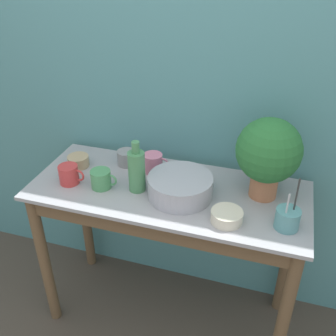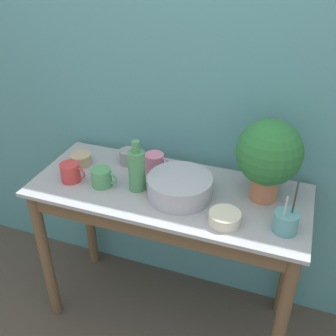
# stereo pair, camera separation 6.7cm
# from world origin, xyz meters

# --- Properties ---
(wall_back) EXTENTS (6.00, 0.05, 2.40)m
(wall_back) POSITION_xyz_m (0.00, 0.62, 1.20)
(wall_back) COLOR teal
(wall_back) RESTS_ON ground_plane
(counter_table) EXTENTS (1.35, 0.56, 0.89)m
(counter_table) POSITION_xyz_m (0.00, 0.26, 0.69)
(counter_table) COLOR brown
(counter_table) RESTS_ON ground_plane
(potted_plant) EXTENTS (0.30, 0.30, 0.39)m
(potted_plant) POSITION_xyz_m (0.44, 0.37, 1.12)
(potted_plant) COLOR #B7704C
(potted_plant) RESTS_ON counter_table
(bowl_wash_large) EXTENTS (0.31, 0.31, 0.10)m
(bowl_wash_large) POSITION_xyz_m (0.07, 0.25, 0.94)
(bowl_wash_large) COLOR #A8A8B2
(bowl_wash_large) RESTS_ON counter_table
(bottle_tall) EXTENTS (0.08, 0.08, 0.26)m
(bottle_tall) POSITION_xyz_m (-0.14, 0.24, 1.00)
(bottle_tall) COLOR #4C8C59
(bottle_tall) RESTS_ON counter_table
(mug_red) EXTENTS (0.13, 0.10, 0.10)m
(mug_red) POSITION_xyz_m (-0.48, 0.19, 0.94)
(mug_red) COLOR #C63838
(mug_red) RESTS_ON counter_table
(mug_green) EXTENTS (0.13, 0.10, 0.09)m
(mug_green) POSITION_xyz_m (-0.31, 0.20, 0.94)
(mug_green) COLOR #4C935B
(mug_green) RESTS_ON counter_table
(mug_pink) EXTENTS (0.14, 0.10, 0.10)m
(mug_pink) POSITION_xyz_m (-0.12, 0.42, 0.94)
(mug_pink) COLOR pink
(mug_pink) RESTS_ON counter_table
(mug_grey) EXTENTS (0.13, 0.10, 0.08)m
(mug_grey) POSITION_xyz_m (-0.28, 0.44, 0.93)
(mug_grey) COLOR gray
(mug_grey) RESTS_ON counter_table
(bowl_small_tan) EXTENTS (0.11, 0.11, 0.06)m
(bowl_small_tan) POSITION_xyz_m (-0.52, 0.35, 0.92)
(bowl_small_tan) COLOR tan
(bowl_small_tan) RESTS_ON counter_table
(bowl_small_cream) EXTENTS (0.14, 0.14, 0.05)m
(bowl_small_cream) POSITION_xyz_m (0.31, 0.12, 0.92)
(bowl_small_cream) COLOR beige
(bowl_small_cream) RESTS_ON counter_table
(utensil_cup) EXTENTS (0.10, 0.10, 0.24)m
(utensil_cup) POSITION_xyz_m (0.56, 0.16, 0.94)
(utensil_cup) COLOR #569399
(utensil_cup) RESTS_ON counter_table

